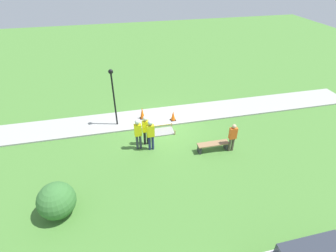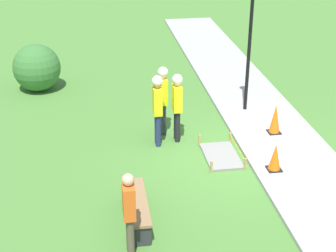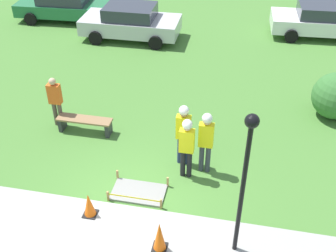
% 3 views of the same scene
% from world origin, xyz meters
% --- Properties ---
extents(ground_plane, '(60.00, 60.00, 0.00)m').
position_xyz_m(ground_plane, '(0.00, 0.00, 0.00)').
color(ground_plane, '#477A33').
extents(sidewalk, '(28.00, 2.30, 0.10)m').
position_xyz_m(sidewalk, '(0.00, -1.15, 0.05)').
color(sidewalk, '#9E9E99').
rests_on(sidewalk, ground_plane).
extents(wet_concrete_patch, '(1.46, 0.88, 0.31)m').
position_xyz_m(wet_concrete_patch, '(0.11, 0.58, 0.04)').
color(wet_concrete_patch, gray).
rests_on(wet_concrete_patch, ground_plane).
extents(traffic_cone_near_patch, '(0.34, 0.34, 0.66)m').
position_xyz_m(traffic_cone_near_patch, '(-0.84, -0.47, 0.43)').
color(traffic_cone_near_patch, black).
rests_on(traffic_cone_near_patch, sidewalk).
extents(traffic_cone_far_patch, '(0.34, 0.34, 0.81)m').
position_xyz_m(traffic_cone_far_patch, '(1.06, -1.13, 0.50)').
color(traffic_cone_far_patch, black).
rests_on(traffic_cone_far_patch, sidewalk).
extents(park_bench, '(1.75, 0.44, 0.50)m').
position_xyz_m(park_bench, '(-2.26, 2.95, 0.35)').
color(park_bench, '#2D2D33').
rests_on(park_bench, ground_plane).
extents(worker_supervisor, '(0.40, 0.28, 1.93)m').
position_xyz_m(worker_supervisor, '(1.04, 2.07, 1.18)').
color(worker_supervisor, navy).
rests_on(worker_supervisor, ground_plane).
extents(worker_assistant, '(0.40, 0.28, 1.92)m').
position_xyz_m(worker_assistant, '(1.69, 1.84, 1.17)').
color(worker_assistant, '#383D47').
rests_on(worker_assistant, ground_plane).
extents(worker_trainee, '(0.40, 0.27, 1.87)m').
position_xyz_m(worker_trainee, '(1.22, 1.53, 1.13)').
color(worker_trainee, black).
rests_on(worker_trainee, ground_plane).
extents(bystander_in_orange_shirt, '(0.40, 0.23, 1.72)m').
position_xyz_m(bystander_in_orange_shirt, '(-3.24, 3.16, 0.97)').
color(bystander_in_orange_shirt, brown).
rests_on(bystander_in_orange_shirt, ground_plane).
extents(lamppost_near, '(0.28, 0.28, 3.66)m').
position_xyz_m(lamppost_near, '(2.73, -0.81, 2.52)').
color(lamppost_near, black).
rests_on(lamppost_near, sidewalk).
extents(shrub_rounded_near, '(1.55, 1.55, 1.55)m').
position_xyz_m(shrub_rounded_near, '(5.53, 5.47, 0.78)').
color(shrub_rounded_near, '#387033').
rests_on(shrub_rounded_near, ground_plane).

